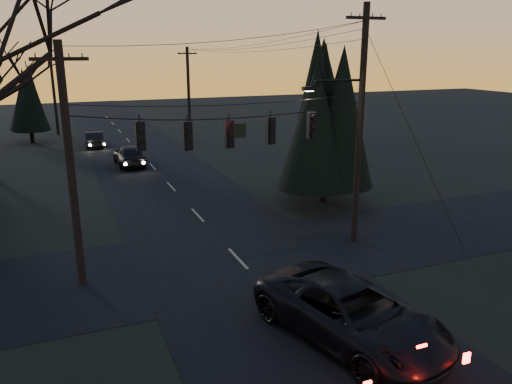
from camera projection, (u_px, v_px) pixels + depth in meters
name	position (u px, v px, depth m)	size (l,w,h in m)	color
main_road	(179.00, 195.00, 29.16)	(8.00, 120.00, 0.02)	black
cross_road	(238.00, 259.00, 20.26)	(60.00, 7.00, 0.02)	black
utility_pole_right	(353.00, 240.00, 22.26)	(5.00, 0.30, 10.00)	black
utility_pole_left	(83.00, 284.00, 18.08)	(1.80, 0.30, 8.50)	black
utility_pole_far_r	(190.00, 140.00, 47.19)	(1.80, 0.30, 8.50)	black
utility_pole_far_l	(59.00, 135.00, 50.14)	(0.30, 0.30, 8.00)	black
span_signal_assembly	(231.00, 132.00, 18.75)	(11.50, 0.44, 1.63)	black
evergreen_right	(326.00, 119.00, 26.78)	(4.81, 4.81, 8.00)	black
evergreen_dist	(28.00, 102.00, 44.76)	(3.24, 3.24, 6.22)	black
suv_near	(350.00, 313.00, 14.40)	(2.86, 6.19, 1.72)	black
sedan_oncoming_a	(130.00, 155.00, 36.46)	(1.87, 4.66, 1.59)	black
sedan_oncoming_b	(95.00, 139.00, 43.68)	(1.39, 3.99, 1.32)	black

